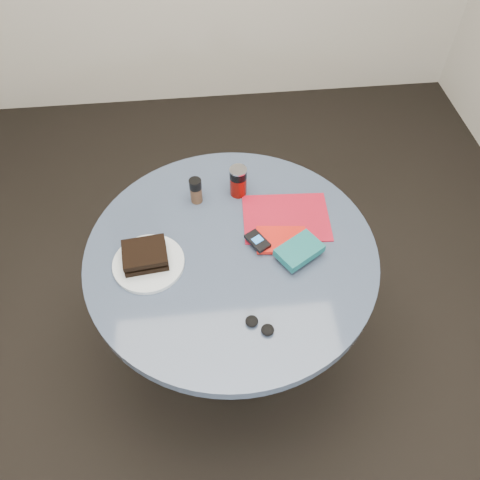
{
  "coord_description": "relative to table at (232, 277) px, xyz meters",
  "views": [
    {
      "loc": [
        -0.07,
        -0.97,
        2.02
      ],
      "look_at": [
        0.03,
        0.0,
        0.8
      ],
      "focal_mm": 35.0,
      "sensor_mm": 36.0,
      "label": 1
    }
  ],
  "objects": [
    {
      "name": "table",
      "position": [
        0.0,
        0.0,
        0.0
      ],
      "size": [
        1.0,
        1.0,
        0.75
      ],
      "color": "black",
      "rests_on": "ground"
    },
    {
      "name": "headphones",
      "position": [
        0.06,
        -0.3,
        0.17
      ],
      "size": [
        0.1,
        0.09,
        0.02
      ],
      "color": "black",
      "rests_on": "table"
    },
    {
      "name": "mp3_player",
      "position": [
        0.09,
        0.01,
        0.19
      ],
      "size": [
        0.09,
        0.1,
        0.02
      ],
      "color": "black",
      "rests_on": "red_book"
    },
    {
      "name": "red_book",
      "position": [
        0.17,
        0.02,
        0.18
      ],
      "size": [
        0.18,
        0.13,
        0.01
      ],
      "primitive_type": "cube",
      "rotation": [
        0.0,
        0.0,
        -0.11
      ],
      "color": "red",
      "rests_on": "magazine"
    },
    {
      "name": "ground",
      "position": [
        0.0,
        0.0,
        -0.59
      ],
      "size": [
        4.0,
        4.0,
        0.0
      ],
      "primitive_type": "plane",
      "color": "black",
      "rests_on": "ground"
    },
    {
      "name": "magazine",
      "position": [
        0.21,
        0.12,
        0.17
      ],
      "size": [
        0.32,
        0.25,
        0.01
      ],
      "primitive_type": "cube",
      "rotation": [
        0.0,
        0.0,
        -0.06
      ],
      "color": "maroon",
      "rests_on": "table"
    },
    {
      "name": "soda_can",
      "position": [
        0.05,
        0.27,
        0.22
      ],
      "size": [
        0.08,
        0.08,
        0.12
      ],
      "color": "#6A0B05",
      "rests_on": "table"
    },
    {
      "name": "novel",
      "position": [
        0.22,
        -0.05,
        0.2
      ],
      "size": [
        0.18,
        0.16,
        0.03
      ],
      "primitive_type": "cube",
      "rotation": [
        0.0,
        0.0,
        0.56
      ],
      "color": "#125457",
      "rests_on": "red_book"
    },
    {
      "name": "sandwich",
      "position": [
        -0.29,
        -0.02,
        0.2
      ],
      "size": [
        0.15,
        0.13,
        0.05
      ],
      "color": "black",
      "rests_on": "plate"
    },
    {
      "name": "pepper_grinder",
      "position": [
        -0.11,
        0.24,
        0.22
      ],
      "size": [
        0.06,
        0.06,
        0.1
      ],
      "color": "#452E1D",
      "rests_on": "table"
    },
    {
      "name": "plate",
      "position": [
        -0.28,
        -0.03,
        0.17
      ],
      "size": [
        0.24,
        0.24,
        0.02
      ],
      "primitive_type": "cylinder",
      "rotation": [
        0.0,
        0.0,
        -0.02
      ],
      "color": "silver",
      "rests_on": "table"
    }
  ]
}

